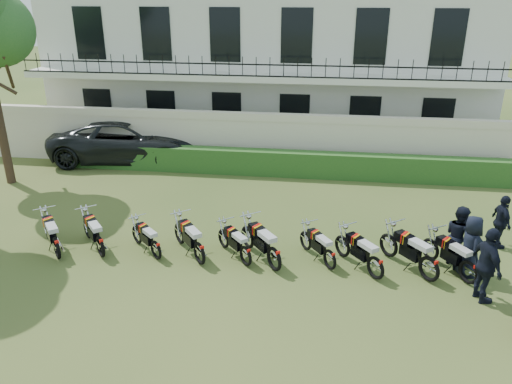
# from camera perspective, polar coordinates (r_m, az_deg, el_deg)

# --- Properties ---
(ground) EXTENTS (100.00, 100.00, 0.00)m
(ground) POSITION_cam_1_polar(r_m,az_deg,el_deg) (13.65, -4.99, -8.32)
(ground) COLOR #364E1F
(ground) RESTS_ON ground
(perimeter_wall) EXTENTS (30.00, 0.35, 2.30)m
(perimeter_wall) POSITION_cam_1_polar(r_m,az_deg,el_deg) (20.45, -0.23, 5.95)
(perimeter_wall) COLOR beige
(perimeter_wall) RESTS_ON ground
(hedge) EXTENTS (18.00, 0.60, 1.00)m
(hedge) POSITION_cam_1_polar(r_m,az_deg,el_deg) (19.79, 2.32, 3.32)
(hedge) COLOR #1C4F1D
(hedge) RESTS_ON ground
(building) EXTENTS (20.40, 9.60, 7.40)m
(building) POSITION_cam_1_polar(r_m,az_deg,el_deg) (25.74, 1.69, 15.12)
(building) COLOR silver
(building) RESTS_ON ground
(motorcycle_0) EXTENTS (1.33, 1.59, 1.08)m
(motorcycle_0) POSITION_cam_1_polar(r_m,az_deg,el_deg) (14.69, -21.89, -5.43)
(motorcycle_0) COLOR black
(motorcycle_0) RESTS_ON ground
(motorcycle_1) EXTENTS (1.33, 1.56, 1.07)m
(motorcycle_1) POSITION_cam_1_polar(r_m,az_deg,el_deg) (14.37, -17.41, -5.43)
(motorcycle_1) COLOR black
(motorcycle_1) RESTS_ON ground
(motorcycle_2) EXTENTS (1.29, 1.24, 0.93)m
(motorcycle_2) POSITION_cam_1_polar(r_m,az_deg,el_deg) (13.92, -11.38, -6.03)
(motorcycle_2) COLOR black
(motorcycle_2) RESTS_ON ground
(motorcycle_3) EXTENTS (1.32, 1.61, 1.08)m
(motorcycle_3) POSITION_cam_1_polar(r_m,az_deg,el_deg) (13.47, -6.50, -6.39)
(motorcycle_3) COLOR black
(motorcycle_3) RESTS_ON ground
(motorcycle_4) EXTENTS (1.20, 1.38, 0.95)m
(motorcycle_4) POSITION_cam_1_polar(r_m,az_deg,el_deg) (13.36, -1.20, -6.80)
(motorcycle_4) COLOR black
(motorcycle_4) RESTS_ON ground
(motorcycle_5) EXTENTS (1.36, 1.72, 1.14)m
(motorcycle_5) POSITION_cam_1_polar(r_m,az_deg,el_deg) (13.09, 2.10, -7.03)
(motorcycle_5) COLOR black
(motorcycle_5) RESTS_ON ground
(motorcycle_6) EXTENTS (1.06, 1.49, 0.95)m
(motorcycle_6) POSITION_cam_1_polar(r_m,az_deg,el_deg) (13.33, 8.46, -7.13)
(motorcycle_6) COLOR black
(motorcycle_6) RESTS_ON ground
(motorcycle_7) EXTENTS (1.26, 1.60, 1.06)m
(motorcycle_7) POSITION_cam_1_polar(r_m,az_deg,el_deg) (13.11, 13.55, -7.85)
(motorcycle_7) COLOR black
(motorcycle_7) RESTS_ON ground
(motorcycle_8) EXTENTS (1.36, 1.73, 1.15)m
(motorcycle_8) POSITION_cam_1_polar(r_m,az_deg,el_deg) (13.38, 19.25, -7.69)
(motorcycle_8) COLOR black
(motorcycle_8) RESTS_ON ground
(motorcycle_9) EXTENTS (1.15, 1.67, 1.06)m
(motorcycle_9) POSITION_cam_1_polar(r_m,az_deg,el_deg) (13.65, 23.21, -7.88)
(motorcycle_9) COLOR black
(motorcycle_9) RESTS_ON ground
(suv) EXTENTS (6.75, 3.69, 1.79)m
(suv) POSITION_cam_1_polar(r_m,az_deg,el_deg) (22.12, -14.30, 5.78)
(suv) COLOR black
(suv) RESTS_ON ground
(officer_2) EXTENTS (0.72, 1.19, 1.90)m
(officer_2) POSITION_cam_1_polar(r_m,az_deg,el_deg) (12.89, 24.89, -7.64)
(officer_2) COLOR black
(officer_2) RESTS_ON ground
(officer_3) EXTENTS (0.61, 0.86, 1.67)m
(officer_3) POSITION_cam_1_polar(r_m,az_deg,el_deg) (13.89, 23.30, -5.72)
(officer_3) COLOR black
(officer_3) RESTS_ON ground
(officer_4) EXTENTS (0.88, 0.99, 1.70)m
(officer_4) POSITION_cam_1_polar(r_m,az_deg,el_deg) (14.28, 22.17, -4.68)
(officer_4) COLOR black
(officer_4) RESTS_ON ground
(officer_5) EXTENTS (0.54, 0.98, 1.59)m
(officer_5) POSITION_cam_1_polar(r_m,az_deg,el_deg) (15.75, 26.23, -3.08)
(officer_5) COLOR black
(officer_5) RESTS_ON ground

